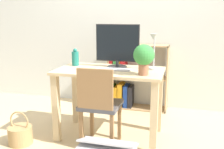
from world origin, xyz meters
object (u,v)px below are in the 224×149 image
(chair, at_px, (99,104))
(bookshelf, at_px, (128,81))
(potted_plant, at_px, (144,57))
(desk_lamp, at_px, (154,48))
(basket, at_px, (20,134))
(keyboard, at_px, (113,69))
(vase, at_px, (75,58))
(monitor, at_px, (117,45))

(chair, height_order, bookshelf, bookshelf)
(potted_plant, xyz_separation_m, bookshelf, (-0.40, 1.18, -0.57))
(desk_lamp, height_order, basket, desk_lamp)
(keyboard, xyz_separation_m, potted_plant, (0.35, -0.16, 0.18))
(chair, height_order, basket, chair)
(desk_lamp, relative_size, chair, 0.46)
(basket, bearing_deg, desk_lamp, 20.94)
(potted_plant, bearing_deg, chair, -165.47)
(vase, distance_m, basket, 1.04)
(potted_plant, bearing_deg, desk_lamp, 75.17)
(monitor, xyz_separation_m, vase, (-0.50, -0.03, -0.16))
(chair, relative_size, basket, 2.36)
(monitor, relative_size, vase, 2.45)
(bookshelf, bearing_deg, basket, -121.16)
(chair, relative_size, bookshelf, 0.91)
(bookshelf, bearing_deg, potted_plant, -71.07)
(bookshelf, bearing_deg, keyboard, -87.00)
(monitor, distance_m, desk_lamp, 0.42)
(monitor, height_order, chair, monitor)
(desk_lamp, bearing_deg, vase, 176.97)
(vase, xyz_separation_m, bookshelf, (0.45, 0.88, -0.47))
(keyboard, xyz_separation_m, desk_lamp, (0.42, 0.09, 0.23))
(keyboard, bearing_deg, bookshelf, 93.00)
(monitor, relative_size, desk_lamp, 1.26)
(basket, bearing_deg, bookshelf, 58.84)
(keyboard, height_order, chair, chair)
(basket, bearing_deg, vase, 52.83)
(vase, bearing_deg, basket, -127.17)
(vase, xyz_separation_m, potted_plant, (0.85, -0.29, 0.10))
(desk_lamp, bearing_deg, basket, -159.06)
(vase, height_order, basket, vase)
(bookshelf, height_order, basket, bookshelf)
(monitor, xyz_separation_m, keyboard, (-0.00, -0.16, -0.25))
(desk_lamp, distance_m, chair, 0.81)
(monitor, height_order, bookshelf, monitor)
(vase, distance_m, chair, 0.70)
(keyboard, height_order, potted_plant, potted_plant)
(desk_lamp, xyz_separation_m, potted_plant, (-0.06, -0.25, -0.05))
(bookshelf, relative_size, basket, 2.60)
(desk_lamp, height_order, chair, desk_lamp)
(desk_lamp, bearing_deg, chair, -144.19)
(vase, xyz_separation_m, basket, (-0.43, -0.56, -0.76))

